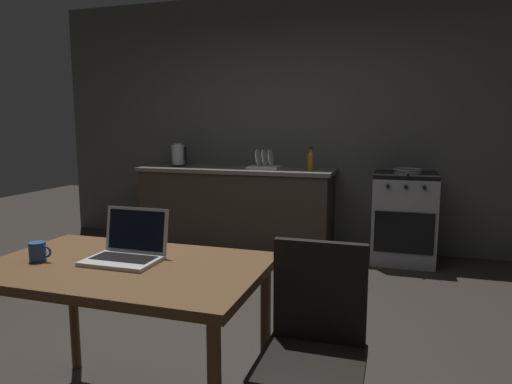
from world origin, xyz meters
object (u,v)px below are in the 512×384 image
object	(u,v)px
laptop	(127,250)
electric_kettle	(178,155)
dish_rack	(264,164)
bottle	(311,159)
stove_oven	(404,217)
coffee_mug	(38,252)
frying_pan	(408,171)
dining_table	(125,281)
chair	(314,342)

from	to	relation	value
laptop	electric_kettle	world-z (taller)	electric_kettle
laptop	dish_rack	world-z (taller)	dish_rack
electric_kettle	bottle	world-z (taller)	electric_kettle
dish_rack	stove_oven	bearing A→B (deg)	-0.10
stove_oven	laptop	world-z (taller)	laptop
coffee_mug	stove_oven	bearing A→B (deg)	62.54
frying_pan	dish_rack	distance (m)	1.47
electric_kettle	coffee_mug	xyz separation A→B (m)	(0.87, -3.10, -0.22)
coffee_mug	dish_rack	size ratio (longest dim) A/B	0.33
dining_table	coffee_mug	distance (m)	0.42
electric_kettle	coffee_mug	size ratio (longest dim) A/B	2.34
bottle	coffee_mug	world-z (taller)	bottle
laptop	electric_kettle	size ratio (longest dim) A/B	1.23
dining_table	laptop	bearing A→B (deg)	110.49
laptop	coffee_mug	bearing A→B (deg)	-159.56
laptop	dish_rack	distance (m)	2.98
dish_rack	laptop	bearing A→B (deg)	-85.79
stove_oven	chair	world-z (taller)	chair
dining_table	electric_kettle	bearing A→B (deg)	112.71
dining_table	dish_rack	xyz separation A→B (m)	(-0.24, 3.02, 0.27)
dining_table	laptop	world-z (taller)	laptop
chair	frying_pan	size ratio (longest dim) A/B	2.01
coffee_mug	dining_table	bearing A→B (deg)	11.14
laptop	coffee_mug	distance (m)	0.40
chair	electric_kettle	bearing A→B (deg)	145.25
dining_table	chair	bearing A→B (deg)	-0.43
coffee_mug	dish_rack	bearing A→B (deg)	87.15
stove_oven	coffee_mug	world-z (taller)	stove_oven
chair	frying_pan	distance (m)	3.05
chair	coffee_mug	distance (m)	1.28
dining_table	frying_pan	size ratio (longest dim) A/B	2.75
electric_kettle	dish_rack	size ratio (longest dim) A/B	0.77
stove_oven	bottle	world-z (taller)	bottle
electric_kettle	dish_rack	distance (m)	1.03
laptop	bottle	distance (m)	2.94
dining_table	bottle	size ratio (longest dim) A/B	4.99
laptop	bottle	world-z (taller)	bottle
frying_pan	dish_rack	world-z (taller)	dish_rack
laptop	dish_rack	xyz separation A→B (m)	(-0.22, 2.97, 0.14)
laptop	dish_rack	bearing A→B (deg)	95.25
dining_table	chair	size ratio (longest dim) A/B	1.37
bottle	coffee_mug	xyz separation A→B (m)	(-0.67, -3.05, -0.21)
dining_table	frying_pan	xyz separation A→B (m)	(1.23, 3.00, 0.24)
dining_table	electric_kettle	world-z (taller)	electric_kettle
frying_pan	dish_rack	xyz separation A→B (m)	(-1.47, 0.03, 0.02)
laptop	chair	bearing A→B (deg)	-2.94
chair	bottle	distance (m)	3.07
laptop	electric_kettle	bearing A→B (deg)	113.79
frying_pan	coffee_mug	size ratio (longest dim) A/B	4.02
stove_oven	frying_pan	distance (m)	0.47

